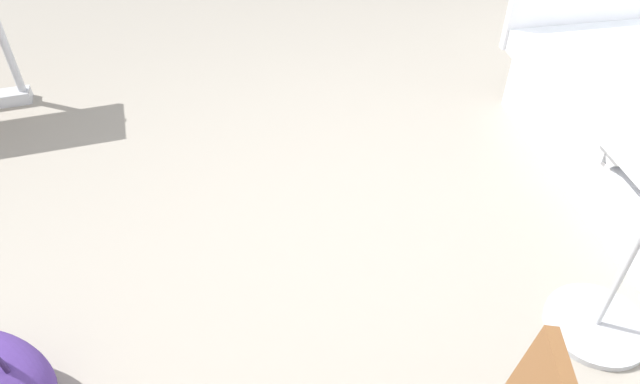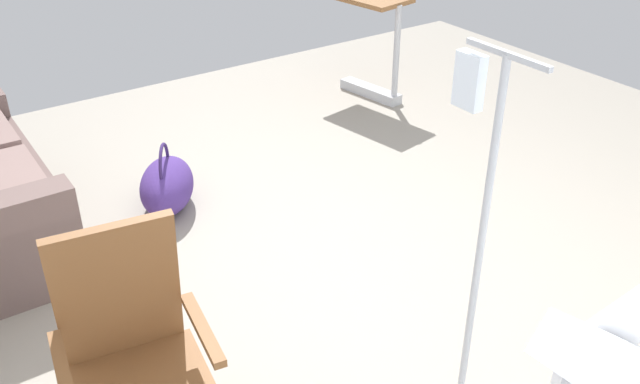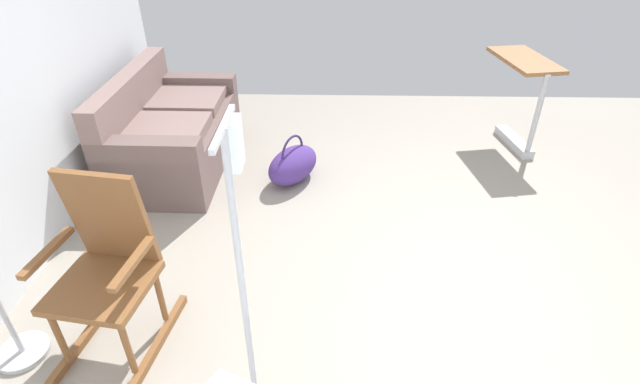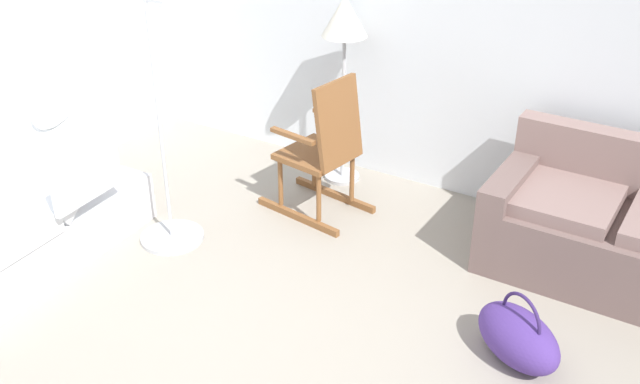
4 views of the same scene
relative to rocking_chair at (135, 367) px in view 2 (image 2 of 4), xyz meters
name	(u,v)px [view 2 (image 2 of 4)]	position (x,y,z in m)	size (l,w,h in m)	color
ground_plane	(411,259)	(0.46, -1.72, -0.50)	(6.55, 6.55, 0.00)	gray
rocking_chair	(135,367)	(0.00, 0.00, 0.00)	(0.82, 0.58, 1.05)	brown
overbed_table	(367,33)	(2.51, -2.99, 0.03)	(0.87, 0.53, 0.84)	#B2B5BA
duffel_bag	(167,185)	(1.74, -0.84, -0.35)	(0.64, 0.57, 0.43)	#472D7A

